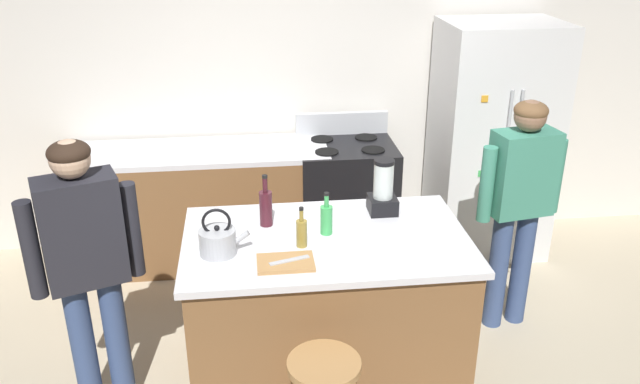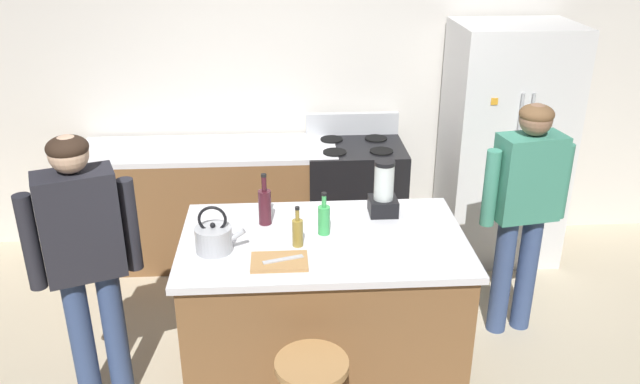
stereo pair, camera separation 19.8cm
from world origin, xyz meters
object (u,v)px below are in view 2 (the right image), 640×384
object	(u,v)px
bottle_wine	(265,206)
blender_appliance	(384,192)
cutting_board	(279,262)
bottle_vinegar	(298,232)
refrigerator	(504,145)
tea_kettle	(214,238)
chef_knife	(283,259)
stove_range	(355,200)
person_by_sink_right	(525,200)
bottle_soda	(324,219)
kitchen_island	(323,308)
person_by_island_left	(84,251)

from	to	relation	value
bottle_wine	blender_appliance	bearing A→B (deg)	7.21
cutting_board	bottle_vinegar	bearing A→B (deg)	61.61
refrigerator	bottle_vinegar	xyz separation A→B (m)	(-1.69, -1.59, 0.10)
tea_kettle	chef_knife	size ratio (longest dim) A/B	1.25
stove_range	person_by_sink_right	bearing A→B (deg)	-49.72
bottle_soda	bottle_wine	size ratio (longest dim) A/B	0.81
tea_kettle	kitchen_island	bearing A→B (deg)	10.88
chef_knife	blender_appliance	bearing A→B (deg)	26.03
cutting_board	refrigerator	bearing A→B (deg)	44.73
stove_range	blender_appliance	world-z (taller)	blender_appliance
refrigerator	person_by_sink_right	xyz separation A→B (m)	(-0.23, -1.10, 0.02)
bottle_vinegar	cutting_board	bearing A→B (deg)	-118.39
stove_range	person_by_island_left	distance (m)	2.40
person_by_island_left	bottle_vinegar	bearing A→B (deg)	3.13
bottle_vinegar	cutting_board	distance (m)	0.23
bottle_wine	cutting_board	distance (m)	0.49
refrigerator	bottle_vinegar	distance (m)	2.32
bottle_wine	tea_kettle	bearing A→B (deg)	-130.74
tea_kettle	cutting_board	xyz separation A→B (m)	(0.35, -0.16, -0.07)
kitchen_island	bottle_wine	xyz separation A→B (m)	(-0.33, 0.20, 0.59)
cutting_board	chef_knife	world-z (taller)	chef_knife
person_by_sink_right	tea_kettle	size ratio (longest dim) A/B	5.82
bottle_vinegar	cutting_board	xyz separation A→B (m)	(-0.10, -0.19, -0.08)
kitchen_island	refrigerator	distance (m)	2.20
blender_appliance	kitchen_island	bearing A→B (deg)	-142.97
person_by_sink_right	blender_appliance	size ratio (longest dim) A/B	4.66
tea_kettle	blender_appliance	bearing A→B (deg)	22.35
bottle_vinegar	stove_range	bearing A→B (deg)	72.49
refrigerator	person_by_island_left	xyz separation A→B (m)	(-2.83, -1.65, 0.05)
bottle_soda	person_by_island_left	bearing A→B (deg)	-171.36
bottle_soda	bottle_vinegar	distance (m)	0.21
bottle_vinegar	refrigerator	bearing A→B (deg)	43.17
bottle_soda	chef_knife	bearing A→B (deg)	-126.15
stove_range	blender_appliance	bearing A→B (deg)	-88.88
kitchen_island	bottle_soda	xyz separation A→B (m)	(0.01, 0.05, 0.57)
cutting_board	bottle_soda	bearing A→B (deg)	51.62
stove_range	kitchen_island	bearing A→B (deg)	-103.29
kitchen_island	person_by_sink_right	xyz separation A→B (m)	(1.31, 0.40, 0.49)
refrigerator	tea_kettle	distance (m)	2.69
stove_range	bottle_vinegar	world-z (taller)	bottle_vinegar
kitchen_island	cutting_board	xyz separation A→B (m)	(-0.25, -0.28, 0.49)
stove_range	person_by_sink_right	xyz separation A→B (m)	(0.95, -1.12, 0.48)
bottle_vinegar	bottle_wine	world-z (taller)	bottle_wine
blender_appliance	bottle_soda	distance (m)	0.45
person_by_island_left	tea_kettle	distance (m)	0.69
person_by_island_left	cutting_board	distance (m)	1.05
kitchen_island	cutting_board	bearing A→B (deg)	-132.23
chef_knife	bottle_vinegar	bearing A→B (deg)	49.86
bottle_vinegar	person_by_island_left	bearing A→B (deg)	-176.87
person_by_island_left	bottle_vinegar	xyz separation A→B (m)	(1.14, 0.06, 0.05)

